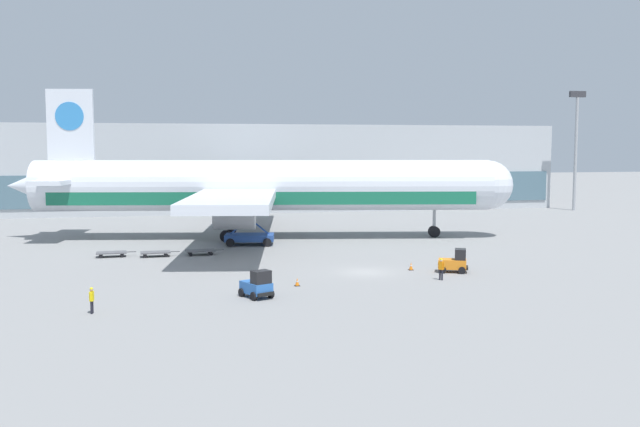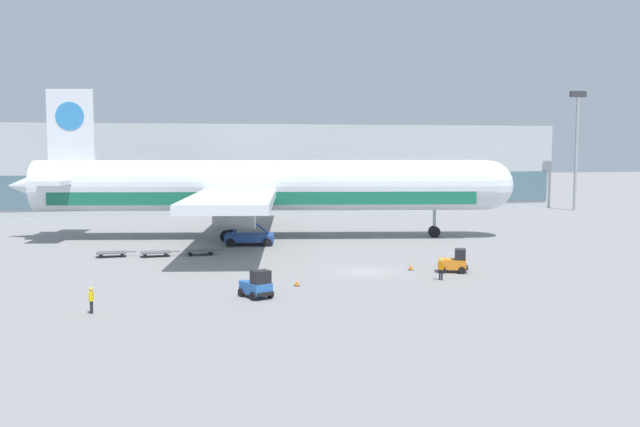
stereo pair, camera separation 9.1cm
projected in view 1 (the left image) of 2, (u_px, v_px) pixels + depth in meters
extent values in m
plane|color=gray|center=(366.00, 272.00, 60.15)|extent=(400.00, 400.00, 0.00)
cube|color=#B2B7BC|center=(283.00, 167.00, 120.94)|extent=(90.00, 18.00, 14.00)
cube|color=slate|center=(292.00, 189.00, 112.40)|extent=(88.20, 0.20, 4.90)
cylinder|color=#9EA0A5|center=(576.00, 154.00, 116.98)|extent=(0.50, 0.50, 18.52)
cube|color=#333338|center=(578.00, 94.00, 116.05)|extent=(2.80, 0.50, 1.00)
cylinder|color=silver|center=(264.00, 185.00, 81.88)|extent=(52.19, 15.09, 5.80)
cube|color=#196B4C|center=(264.00, 197.00, 82.00)|extent=(48.08, 14.23, 1.45)
sphere|color=silver|center=(488.00, 185.00, 82.80)|extent=(5.68, 5.68, 5.68)
cone|color=silver|center=(35.00, 186.00, 80.96)|extent=(7.27, 6.57, 5.51)
cube|color=silver|center=(70.00, 125.00, 80.46)|extent=(5.19, 1.37, 8.00)
cylinder|color=#3384CC|center=(70.00, 116.00, 80.37)|extent=(3.25, 1.12, 3.20)
cube|color=silver|center=(63.00, 181.00, 81.02)|extent=(5.89, 13.44, 0.50)
cube|color=silver|center=(242.00, 192.00, 81.86)|extent=(16.53, 48.66, 0.90)
cylinder|color=#9EA0A5|center=(234.00, 216.00, 72.00)|extent=(4.64, 3.51, 2.80)
cylinder|color=#9EA0A5|center=(248.00, 201.00, 92.06)|extent=(4.64, 3.51, 2.80)
cylinder|color=#9EA0A5|center=(434.00, 215.00, 82.90)|extent=(0.36, 0.36, 4.00)
cylinder|color=black|center=(434.00, 232.00, 83.09)|extent=(1.44, 1.12, 1.30)
cylinder|color=#9EA0A5|center=(226.00, 218.00, 78.88)|extent=(0.36, 0.36, 4.00)
cylinder|color=black|center=(226.00, 236.00, 79.07)|extent=(1.44, 1.12, 1.30)
cylinder|color=#9EA0A5|center=(231.00, 213.00, 85.25)|extent=(0.36, 0.36, 4.00)
cylinder|color=black|center=(231.00, 229.00, 85.44)|extent=(1.44, 1.12, 1.30)
cube|color=#284C99|center=(250.00, 237.00, 76.68)|extent=(5.66, 3.89, 0.70)
cube|color=#B2B2B7|center=(249.00, 203.00, 76.32)|extent=(5.37, 3.70, 0.30)
cube|color=yellow|center=(249.00, 198.00, 76.27)|extent=(5.37, 3.70, 0.08)
cube|color=#284C99|center=(249.00, 218.00, 76.48)|extent=(4.22, 0.93, 3.53)
cube|color=#284C99|center=(249.00, 218.00, 76.48)|extent=(4.22, 0.93, 3.53)
cylinder|color=black|center=(268.00, 239.00, 78.27)|extent=(0.95, 0.52, 0.90)
cylinder|color=black|center=(267.00, 242.00, 75.29)|extent=(0.95, 0.52, 0.90)
cylinder|color=black|center=(233.00, 239.00, 78.13)|extent=(0.95, 0.52, 0.90)
cylinder|color=black|center=(230.00, 243.00, 75.15)|extent=(0.95, 0.52, 0.90)
cube|color=orange|center=(452.00, 264.00, 60.04)|extent=(2.67, 2.19, 0.80)
cube|color=black|center=(460.00, 254.00, 59.84)|extent=(1.32, 1.49, 0.90)
cube|color=black|center=(467.00, 268.00, 59.84)|extent=(0.64, 1.22, 0.24)
cylinder|color=black|center=(462.00, 268.00, 60.62)|extent=(0.65, 0.46, 0.60)
cylinder|color=black|center=(462.00, 270.00, 59.25)|extent=(0.65, 0.46, 0.60)
cylinder|color=black|center=(443.00, 267.00, 60.92)|extent=(0.65, 0.46, 0.60)
cylinder|color=black|center=(442.00, 270.00, 59.55)|extent=(0.65, 0.46, 0.60)
cube|color=#2D66B7|center=(256.00, 288.00, 50.08)|extent=(2.23, 2.67, 0.80)
cube|color=black|center=(261.00, 277.00, 49.48)|extent=(1.50, 1.34, 0.90)
cube|color=black|center=(266.00, 294.00, 49.13)|extent=(1.21, 0.67, 0.24)
cylinder|color=black|center=(271.00, 294.00, 49.90)|extent=(0.47, 0.65, 0.60)
cylinder|color=black|center=(254.00, 296.00, 49.06)|extent=(0.47, 0.65, 0.60)
cylinder|color=black|center=(259.00, 290.00, 51.18)|extent=(0.47, 0.65, 0.60)
cylinder|color=black|center=(242.00, 292.00, 50.34)|extent=(0.47, 0.65, 0.60)
cube|color=#56565B|center=(111.00, 253.00, 68.33)|extent=(2.88, 1.65, 0.12)
cube|color=#56565B|center=(131.00, 252.00, 68.83)|extent=(0.90, 0.13, 0.08)
cylinder|color=black|center=(122.00, 254.00, 69.23)|extent=(0.37, 0.16, 0.36)
cylinder|color=black|center=(122.00, 256.00, 68.01)|extent=(0.37, 0.16, 0.36)
cylinder|color=black|center=(101.00, 254.00, 68.71)|extent=(0.37, 0.16, 0.36)
cylinder|color=black|center=(101.00, 256.00, 67.49)|extent=(0.37, 0.16, 0.36)
cube|color=#56565B|center=(155.00, 252.00, 68.49)|extent=(2.88, 1.65, 0.12)
cube|color=#56565B|center=(175.00, 252.00, 68.98)|extent=(0.90, 0.13, 0.08)
cylinder|color=black|center=(166.00, 253.00, 69.39)|extent=(0.37, 0.16, 0.36)
cylinder|color=black|center=(166.00, 255.00, 68.16)|extent=(0.37, 0.16, 0.36)
cylinder|color=black|center=(145.00, 254.00, 68.87)|extent=(0.37, 0.16, 0.36)
cylinder|color=black|center=(145.00, 256.00, 67.64)|extent=(0.37, 0.16, 0.36)
cube|color=#56565B|center=(200.00, 251.00, 69.59)|extent=(2.88, 1.65, 0.12)
cube|color=#56565B|center=(219.00, 250.00, 70.09)|extent=(0.90, 0.13, 0.08)
cylinder|color=black|center=(210.00, 252.00, 70.49)|extent=(0.37, 0.16, 0.36)
cylinder|color=black|center=(211.00, 254.00, 69.27)|extent=(0.37, 0.16, 0.36)
cylinder|color=black|center=(190.00, 253.00, 69.97)|extent=(0.37, 0.16, 0.36)
cylinder|color=black|center=(191.00, 254.00, 68.75)|extent=(0.37, 0.16, 0.36)
cylinder|color=black|center=(92.00, 307.00, 45.35)|extent=(0.14, 0.14, 0.82)
cylinder|color=black|center=(91.00, 308.00, 45.15)|extent=(0.14, 0.14, 0.82)
cube|color=yellow|center=(92.00, 296.00, 45.18)|extent=(0.29, 0.40, 0.61)
cylinder|color=yellow|center=(93.00, 295.00, 45.41)|extent=(0.09, 0.09, 0.55)
cylinder|color=yellow|center=(90.00, 297.00, 44.94)|extent=(0.09, 0.09, 0.55)
sphere|color=tan|center=(91.00, 290.00, 45.14)|extent=(0.22, 0.22, 0.22)
sphere|color=yellow|center=(91.00, 289.00, 45.13)|extent=(0.21, 0.21, 0.21)
cylinder|color=black|center=(442.00, 275.00, 56.48)|extent=(0.14, 0.14, 0.84)
cylinder|color=black|center=(440.00, 275.00, 56.60)|extent=(0.14, 0.14, 0.84)
cube|color=orange|center=(441.00, 266.00, 56.47)|extent=(0.39, 0.42, 0.63)
cylinder|color=orange|center=(444.00, 266.00, 56.31)|extent=(0.09, 0.09, 0.57)
cylinder|color=orange|center=(439.00, 265.00, 56.62)|extent=(0.09, 0.09, 0.57)
sphere|color=#DBB28E|center=(441.00, 260.00, 56.43)|extent=(0.23, 0.23, 0.23)
sphere|color=yellow|center=(441.00, 260.00, 56.42)|extent=(0.22, 0.22, 0.22)
cube|color=black|center=(411.00, 270.00, 61.12)|extent=(0.40, 0.40, 0.04)
cone|color=orange|center=(411.00, 266.00, 61.09)|extent=(0.32, 0.32, 0.63)
cylinder|color=white|center=(411.00, 266.00, 61.09)|extent=(0.19, 0.19, 0.09)
cube|color=black|center=(297.00, 286.00, 54.21)|extent=(0.40, 0.40, 0.04)
cone|color=orange|center=(297.00, 282.00, 54.18)|extent=(0.32, 0.32, 0.57)
cylinder|color=white|center=(297.00, 281.00, 54.18)|extent=(0.19, 0.19, 0.08)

